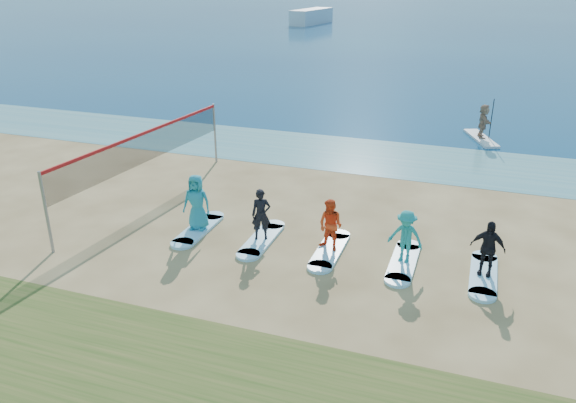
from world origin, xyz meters
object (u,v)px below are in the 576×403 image
(student_3, at_px, (406,236))
(paddleboarder, at_px, (483,121))
(surfboard_4, at_px, (483,275))
(boat_offshore_a, at_px, (311,24))
(surfboard_2, at_px, (330,250))
(paddleboard, at_px, (481,138))
(student_4, at_px, (488,248))
(volleyball_net, at_px, (145,148))
(student_2, at_px, (330,225))
(student_0, at_px, (197,202))
(surfboard_0, at_px, (199,229))
(student_1, at_px, (261,215))
(surfboard_3, at_px, (403,262))
(surfboard_1, at_px, (262,239))

(student_3, bearing_deg, paddleboarder, 93.65)
(student_3, distance_m, surfboard_4, 2.29)
(boat_offshore_a, height_order, student_3, student_3)
(surfboard_2, bearing_deg, paddleboard, 74.18)
(student_4, bearing_deg, student_3, -171.74)
(volleyball_net, xyz_separation_m, student_3, (9.31, -1.79, -1.05))
(student_2, bearing_deg, student_4, 16.92)
(surfboard_2, relative_size, student_2, 1.43)
(surfboard_4, bearing_deg, student_0, 180.00)
(student_0, xyz_separation_m, student_3, (6.43, 0.00, -0.12))
(student_2, bearing_deg, surfboard_4, 16.92)
(surfboard_0, xyz_separation_m, student_0, (0.00, 0.00, 0.93))
(paddleboarder, xyz_separation_m, student_0, (-8.10, -13.47, 0.06))
(student_2, distance_m, surfboard_4, 4.36)
(surfboard_0, distance_m, student_1, 2.30)
(boat_offshore_a, distance_m, surfboard_2, 69.25)
(surfboard_0, xyz_separation_m, student_1, (2.14, 0.00, 0.83))
(student_2, bearing_deg, student_0, -163.08)
(student_0, height_order, surfboard_4, student_0)
(student_3, bearing_deg, paddleboard, 93.65)
(surfboard_3, relative_size, student_3, 1.44)
(student_0, bearing_deg, boat_offshore_a, 97.02)
(surfboard_2, bearing_deg, student_4, 0.00)
(surfboard_1, bearing_deg, boat_offshore_a, 105.84)
(paddleboard, bearing_deg, volleyball_net, -155.15)
(boat_offshore_a, relative_size, surfboard_3, 3.99)
(paddleboarder, relative_size, student_2, 1.04)
(student_2, height_order, student_4, student_4)
(student_0, xyz_separation_m, surfboard_1, (2.14, 0.00, -0.93))
(student_1, height_order, surfboard_2, student_1)
(student_0, bearing_deg, student_3, -7.09)
(volleyball_net, bearing_deg, paddleboarder, 46.75)
(surfboard_0, bearing_deg, student_2, 0.00)
(boat_offshore_a, bearing_deg, student_3, -61.02)
(paddleboard, distance_m, student_1, 14.75)
(surfboard_0, bearing_deg, paddleboard, 58.98)
(surfboard_0, bearing_deg, surfboard_4, 0.00)
(student_2, bearing_deg, surfboard_1, -163.08)
(surfboard_1, distance_m, student_3, 4.36)
(volleyball_net, relative_size, surfboard_1, 4.11)
(surfboard_0, distance_m, student_2, 4.36)
(paddleboard, xyz_separation_m, paddleboarder, (0.00, 0.00, 0.86))
(student_3, height_order, surfboard_4, student_3)
(paddleboard, bearing_deg, student_3, -118.99)
(student_3, bearing_deg, surfboard_1, -169.26)
(surfboard_1, distance_m, surfboard_2, 2.14)
(surfboard_4, bearing_deg, surfboard_3, 180.00)
(surfboard_4, relative_size, student_4, 1.42)
(student_4, bearing_deg, paddleboarder, 100.24)
(surfboard_2, bearing_deg, student_2, 0.00)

